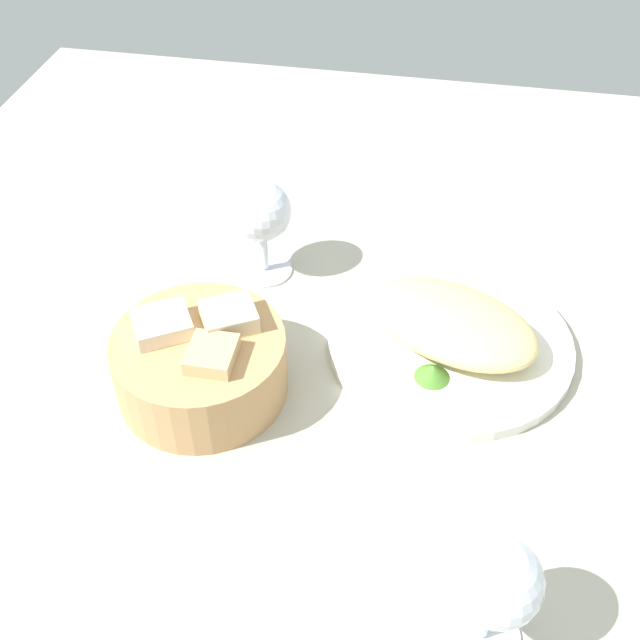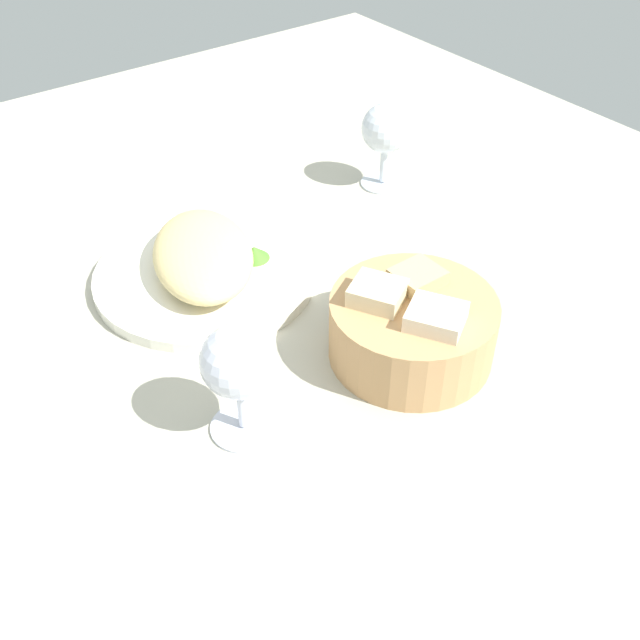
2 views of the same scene
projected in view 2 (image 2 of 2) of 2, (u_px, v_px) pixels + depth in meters
ground_plane at (269, 285)px, 90.81cm from camera, size 140.00×140.00×2.00cm
plate at (205, 275)px, 89.58cm from camera, size 26.58×26.58×1.40cm
omelette at (203, 255)px, 87.66cm from camera, size 22.01×18.12×4.54cm
lettuce_garnish at (255, 252)px, 90.53cm from camera, size 3.72×3.72×1.65cm
bread_basket at (412, 326)px, 77.37cm from camera, size 17.40×17.40×9.06cm
wine_glass_near at (239, 367)px, 66.64cm from camera, size 7.00×7.00×12.32cm
wine_glass_far at (386, 133)px, 102.33cm from camera, size 6.79×6.79×12.05cm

